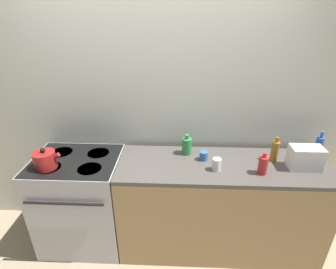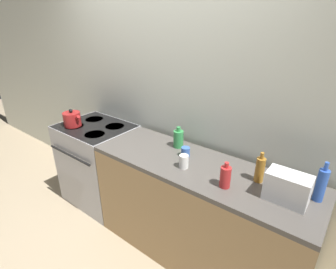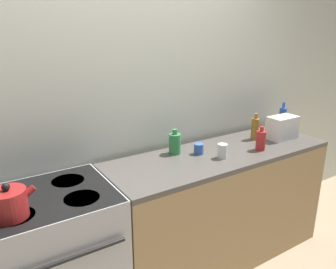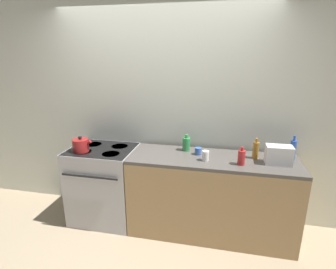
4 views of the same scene
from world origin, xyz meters
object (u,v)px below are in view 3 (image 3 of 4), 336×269
bottle_red (261,140)px  bottle_amber (255,129)px  cup_white (222,151)px  toaster (282,127)px  bottle_blue (282,119)px  kettle (9,204)px  bottle_green (175,143)px  cup_blue (199,149)px  stove (53,263)px

bottle_red → bottle_amber: bottle_amber is taller
cup_white → toaster: bearing=5.3°
bottle_red → bottle_blue: bottle_blue is taller
kettle → toaster: bearing=2.5°
kettle → bottle_red: size_ratio=1.20×
bottle_red → bottle_blue: bearing=23.6°
cup_white → bottle_blue: bearing=12.6°
toaster → cup_white: toaster is taller
bottle_amber → bottle_green: bearing=173.6°
toaster → cup_white: size_ratio=2.41×
kettle → cup_white: (1.40, 0.03, -0.02)m
bottle_amber → cup_blue: size_ratio=2.81×
bottle_red → bottle_amber: 0.26m
stove → toaster: 2.01m
bottle_red → bottle_amber: (0.15, 0.21, 0.02)m
kettle → bottle_green: bearing=13.7°
bottle_green → toaster: bearing=-11.3°
toaster → cup_blue: toaster is taller
kettle → toaster: 2.12m
bottle_red → cup_blue: 0.49m
bottle_red → bottle_amber: bearing=53.1°
kettle → bottle_blue: 2.29m
kettle → bottle_amber: bottle_amber is taller
bottle_red → bottle_green: bearing=154.0°
kettle → toaster: size_ratio=0.88×
kettle → cup_blue: 1.32m
bottle_green → cup_blue: size_ratio=2.38×
bottle_blue → bottle_green: bearing=176.8°
bottle_green → cup_white: bottle_green is taller
bottle_amber → bottle_green: 0.75m
toaster → cup_white: bearing=-174.7°
toaster → bottle_red: 0.38m
cup_blue → kettle: bearing=-172.1°
bottle_red → cup_blue: (-0.45, 0.19, -0.04)m
stove → bottle_amber: 1.81m
stove → bottle_amber: (1.72, 0.07, 0.54)m
bottle_red → cup_blue: bearing=157.2°
bottle_amber → bottle_green: size_ratio=1.18×
bottle_red → cup_blue: bottle_red is taller
bottle_blue → cup_white: 0.90m
cup_blue → cup_white: bearing=-59.7°
stove → kettle: (-0.19, -0.13, 0.52)m
kettle → toaster: (2.12, 0.09, 0.02)m
bottle_green → cup_white: 0.35m
cup_white → bottle_amber: bearing=18.8°
bottle_blue → cup_blue: 0.97m
bottle_amber → toaster: bearing=-27.2°
kettle → cup_white: bearing=1.0°
bottle_red → cup_white: bearing=174.9°
kettle → cup_blue: (1.31, 0.18, -0.03)m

